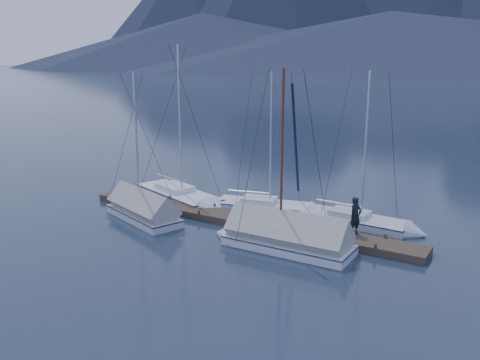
% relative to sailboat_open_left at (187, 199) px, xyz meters
% --- Properties ---
extents(ground, '(1000.00, 1000.00, 0.00)m').
position_rel_sailboat_open_left_xyz_m(ground, '(4.53, -3.61, -0.17)').
color(ground, '#152031').
rests_on(ground, ground).
extents(dock, '(18.00, 1.50, 0.54)m').
position_rel_sailboat_open_left_xyz_m(dock, '(4.53, -1.61, -0.06)').
color(dock, '#382D23').
rests_on(dock, ground).
extents(mooring_posts, '(15.12, 1.52, 0.35)m').
position_rel_sailboat_open_left_xyz_m(mooring_posts, '(4.03, -1.61, 0.18)').
color(mooring_posts, '#382D23').
rests_on(mooring_posts, ground).
extents(sailboat_open_left, '(7.49, 4.24, 9.55)m').
position_rel_sailboat_open_left_xyz_m(sailboat_open_left, '(0.00, 0.00, 0.00)').
color(sailboat_open_left, white).
rests_on(sailboat_open_left, ground).
extents(sailboat_open_mid, '(6.32, 3.12, 8.05)m').
position_rel_sailboat_open_left_xyz_m(sailboat_open_mid, '(5.15, 1.23, -0.03)').
color(sailboat_open_mid, silver).
rests_on(sailboat_open_mid, ground).
extents(sailboat_open_right, '(6.26, 2.65, 8.17)m').
position_rel_sailboat_open_left_xyz_m(sailboat_open_right, '(10.19, 1.18, -0.02)').
color(sailboat_open_right, silver).
rests_on(sailboat_open_right, ground).
extents(sailboat_covered_near, '(6.49, 2.80, 8.41)m').
position_rel_sailboat_open_left_xyz_m(sailboat_covered_near, '(7.63, -3.56, 0.25)').
color(sailboat_covered_near, silver).
rests_on(sailboat_covered_near, ground).
extents(sailboat_covered_far, '(6.00, 3.48, 8.07)m').
position_rel_sailboat_open_left_xyz_m(sailboat_covered_far, '(-0.38, -3.53, 0.23)').
color(sailboat_covered_far, silver).
rests_on(sailboat_covered_far, ground).
extents(person, '(0.63, 0.74, 1.71)m').
position_rel_sailboat_open_left_xyz_m(person, '(10.24, -1.20, 1.03)').
color(person, black).
rests_on(person, dock).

